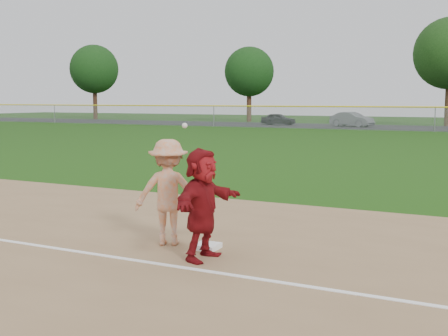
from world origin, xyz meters
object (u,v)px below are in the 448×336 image
at_px(first_base, 207,246).
at_px(base_runner, 202,204).
at_px(car_left, 278,119).
at_px(car_mid, 352,119).

xyz_separation_m(first_base, base_runner, (0.23, -0.58, 0.86)).
height_order(first_base, base_runner, base_runner).
xyz_separation_m(base_runner, car_left, (-16.22, 46.50, -0.32)).
bearing_deg(car_mid, base_runner, -150.20).
height_order(base_runner, car_left, base_runner).
bearing_deg(car_mid, car_left, 106.17).
bearing_deg(car_left, base_runner, -163.74).
bearing_deg(base_runner, car_left, 24.11).
xyz_separation_m(first_base, car_left, (-15.99, 45.91, 0.55)).
relative_size(car_left, car_mid, 0.83).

